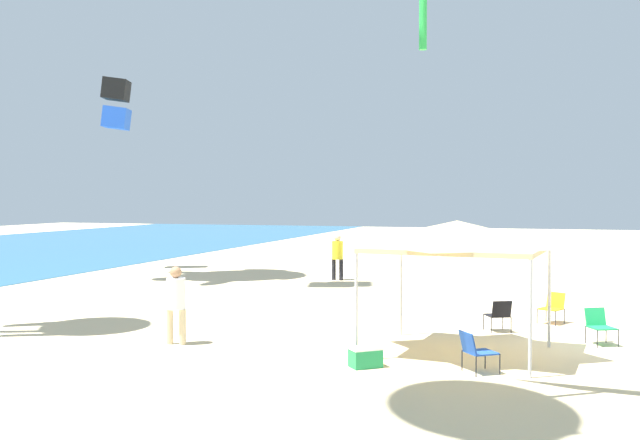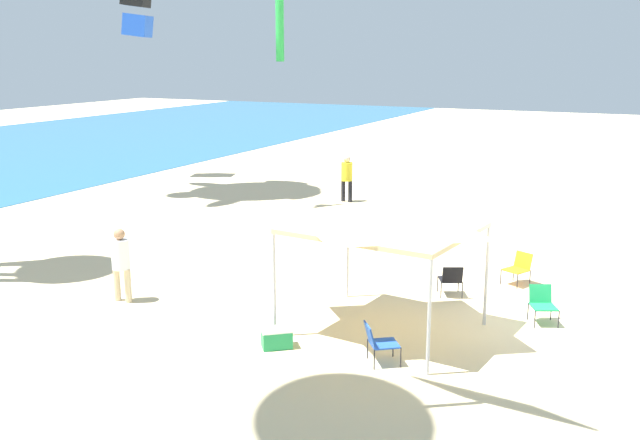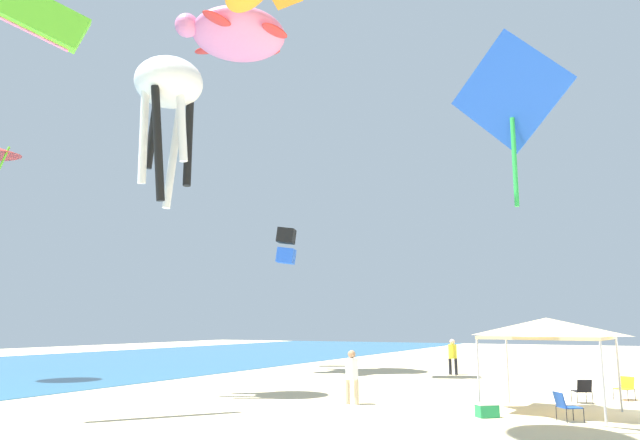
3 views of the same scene
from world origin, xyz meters
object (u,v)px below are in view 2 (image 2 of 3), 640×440
at_px(folding_chair_near_cooler, 519,266).
at_px(folding_chair_right_of_tent, 378,340).
at_px(folding_chair_facing_ocean, 542,302).
at_px(kite_box_black, 137,10).
at_px(person_beachcomber, 347,175).
at_px(person_near_umbrella, 121,259).
at_px(folding_chair_left_of_tent, 451,278).
at_px(cooler_box, 277,338).
at_px(canopy_tent, 384,215).

height_order(folding_chair_near_cooler, folding_chair_right_of_tent, same).
xyz_separation_m(folding_chair_facing_ocean, kite_box_black, (11.46, 20.36, 7.23)).
height_order(folding_chair_near_cooler, kite_box_black, kite_box_black).
bearing_deg(person_beachcomber, folding_chair_near_cooler, -34.06).
bearing_deg(folding_chair_facing_ocean, person_beachcomber, 105.67).
bearing_deg(kite_box_black, person_near_umbrella, 18.92).
xyz_separation_m(folding_chair_left_of_tent, person_near_umbrella, (-3.79, 7.00, 0.58)).
distance_m(folding_chair_facing_ocean, cooler_box, 5.98).
height_order(folding_chair_facing_ocean, folding_chair_right_of_tent, same).
relative_size(folding_chair_left_of_tent, kite_box_black, 0.34).
xyz_separation_m(folding_chair_left_of_tent, person_beachcomber, (9.48, 6.99, 0.62)).
distance_m(canopy_tent, person_beachcomber, 13.88).
relative_size(folding_chair_near_cooler, folding_chair_facing_ocean, 1.00).
relative_size(folding_chair_near_cooler, cooler_box, 1.11).
relative_size(folding_chair_left_of_tent, folding_chair_right_of_tent, 1.00).
distance_m(folding_chair_left_of_tent, folding_chair_right_of_tent, 4.46).
distance_m(cooler_box, kite_box_black, 23.19).
xyz_separation_m(canopy_tent, person_beachcomber, (12.29, 6.27, -1.46)).
bearing_deg(folding_chair_facing_ocean, canopy_tent, -172.76).
xyz_separation_m(folding_chair_right_of_tent, person_beachcomber, (13.93, 6.83, 0.62)).
distance_m(folding_chair_right_of_tent, kite_box_black, 24.51).
bearing_deg(canopy_tent, folding_chair_facing_ocean, -56.35).
distance_m(canopy_tent, cooler_box, 3.36).
xyz_separation_m(folding_chair_left_of_tent, kite_box_black, (10.65, 18.06, 7.23)).
bearing_deg(folding_chair_left_of_tent, canopy_tent, 49.59).
distance_m(person_beachcomber, kite_box_black, 12.95).
xyz_separation_m(canopy_tent, folding_chair_facing_ocean, (2.01, -3.02, -2.08)).
relative_size(folding_chair_near_cooler, person_near_umbrella, 0.45).
bearing_deg(folding_chair_near_cooler, folding_chair_facing_ocean, -42.43).
relative_size(folding_chair_near_cooler, person_beachcomber, 0.44).
relative_size(folding_chair_near_cooler, folding_chair_right_of_tent, 1.00).
xyz_separation_m(folding_chair_facing_ocean, cooler_box, (-3.80, 4.61, -0.27)).
bearing_deg(person_beachcomber, kite_box_black, -177.03).
bearing_deg(cooler_box, folding_chair_left_of_tent, -26.55).
relative_size(folding_chair_left_of_tent, person_beachcomber, 0.44).
bearing_deg(folding_chair_near_cooler, folding_chair_left_of_tent, -100.91).
height_order(folding_chair_facing_ocean, person_near_umbrella, person_near_umbrella).
height_order(cooler_box, kite_box_black, kite_box_black).
bearing_deg(cooler_box, person_beachcomber, 18.39).
relative_size(folding_chair_facing_ocean, person_near_umbrella, 0.45).
bearing_deg(person_near_umbrella, kite_box_black, -55.85).
bearing_deg(person_near_umbrella, canopy_tent, -174.48).
xyz_separation_m(folding_chair_facing_ocean, folding_chair_left_of_tent, (0.81, 2.30, 0.00)).
xyz_separation_m(canopy_tent, kite_box_black, (13.47, 17.35, 5.15)).
bearing_deg(canopy_tent, person_near_umbrella, 98.81).
distance_m(folding_chair_right_of_tent, cooler_box, 2.17).
xyz_separation_m(folding_chair_near_cooler, folding_chair_facing_ocean, (-2.54, -1.00, 0.00)).
bearing_deg(folding_chair_near_cooler, person_beachcomber, 162.93).
relative_size(folding_chair_facing_ocean, kite_box_black, 0.34).
bearing_deg(person_beachcomber, cooler_box, -62.59).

